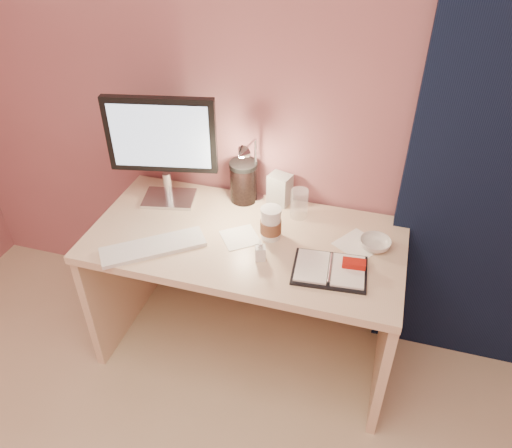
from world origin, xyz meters
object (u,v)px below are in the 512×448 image
(desk, at_px, (251,265))
(lotion_bottle, at_px, (260,250))
(planner, at_px, (332,269))
(coffee_cup, at_px, (271,224))
(keyboard, at_px, (153,247))
(clear_cup, at_px, (299,204))
(desk_lamp, at_px, (253,169))
(dark_jar, at_px, (244,183))
(monitor, at_px, (162,142))
(bowl, at_px, (375,244))
(product_box, at_px, (280,189))

(desk, distance_m, lotion_bottle, 0.36)
(planner, xyz_separation_m, coffee_cup, (-0.30, 0.15, 0.06))
(keyboard, distance_m, clear_cup, 0.69)
(lotion_bottle, distance_m, desk_lamp, 0.41)
(keyboard, relative_size, clear_cup, 3.15)
(keyboard, bearing_deg, clear_cup, -0.28)
(coffee_cup, xyz_separation_m, dark_jar, (-0.20, 0.25, 0.02))
(lotion_bottle, bearing_deg, desk, 117.56)
(monitor, bearing_deg, dark_jar, 5.42)
(monitor, relative_size, bowl, 4.00)
(lotion_bottle, distance_m, product_box, 0.44)
(monitor, bearing_deg, coffee_cup, -26.37)
(monitor, height_order, desk_lamp, monitor)
(coffee_cup, relative_size, lotion_bottle, 1.59)
(monitor, height_order, bowl, monitor)
(desk, bearing_deg, lotion_bottle, -62.44)
(desk, height_order, coffee_cup, coffee_cup)
(desk, relative_size, clear_cup, 9.89)
(monitor, bearing_deg, desk_lamp, -5.49)
(planner, bearing_deg, clear_cup, 117.04)
(bowl, relative_size, lotion_bottle, 1.39)
(planner, relative_size, lotion_bottle, 3.32)
(clear_cup, distance_m, dark_jar, 0.30)
(desk, bearing_deg, desk_lamp, 101.92)
(keyboard, bearing_deg, planner, -31.81)
(desk, distance_m, keyboard, 0.50)
(planner, distance_m, coffee_cup, 0.34)
(clear_cup, xyz_separation_m, lotion_bottle, (-0.09, -0.35, -0.02))
(clear_cup, relative_size, dark_jar, 0.76)
(dark_jar, bearing_deg, desk_lamp, -43.41)
(dark_jar, bearing_deg, product_box, 7.95)
(bowl, xyz_separation_m, dark_jar, (-0.66, 0.20, 0.07))
(planner, xyz_separation_m, bowl, (0.15, 0.20, 0.01))
(keyboard, height_order, product_box, product_box)
(clear_cup, bearing_deg, planner, -57.92)
(desk, bearing_deg, dark_jar, 114.85)
(clear_cup, distance_m, lotion_bottle, 0.36)
(bowl, height_order, dark_jar, dark_jar)
(desk_lamp, bearing_deg, coffee_cup, -45.33)
(desk_lamp, bearing_deg, dark_jar, 145.37)
(desk, height_order, desk_lamp, desk_lamp)
(keyboard, relative_size, product_box, 2.91)
(desk_lamp, bearing_deg, keyboard, -119.60)
(desk, relative_size, bowl, 10.47)
(coffee_cup, bearing_deg, desk_lamp, 125.90)
(monitor, height_order, dark_jar, monitor)
(planner, height_order, coffee_cup, coffee_cup)
(clear_cup, xyz_separation_m, dark_jar, (-0.29, 0.06, 0.02))
(monitor, height_order, lotion_bottle, monitor)
(planner, bearing_deg, bowl, 47.96)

